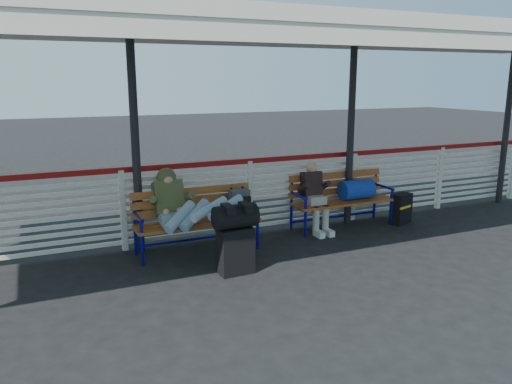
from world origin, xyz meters
name	(u,v)px	position (x,y,z in m)	size (l,w,h in m)	color
ground	(308,273)	(0.00, 0.00, 0.00)	(60.00, 60.00, 0.00)	black
fence	(249,194)	(0.00, 1.90, 0.66)	(12.08, 0.08, 1.24)	silver
canopy	(280,34)	(0.00, 0.87, 3.04)	(12.60, 3.60, 3.16)	silver
luggage_stack	(235,236)	(-0.84, 0.40, 0.50)	(0.57, 0.33, 0.92)	black
bench_left	(206,212)	(-0.89, 1.44, 0.58)	(1.80, 0.56, 0.92)	#9D5A1E
bench_right	(348,192)	(1.70, 1.61, 0.59)	(1.80, 0.56, 0.92)	#9D5A1E
traveler_man	(193,209)	(-1.19, 1.09, 0.74)	(0.94, 1.64, 0.77)	#8CA3BC
companion_person	(315,196)	(1.03, 1.57, 0.60)	(0.32, 0.66, 1.15)	#A9A699
suitcase_side	(401,209)	(2.63, 1.34, 0.27)	(0.43, 0.34, 0.53)	black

